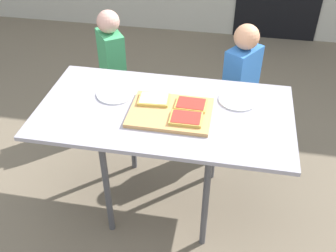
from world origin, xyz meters
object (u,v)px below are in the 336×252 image
at_px(pizza_slice_far_right, 191,104).
at_px(cutting_board, 170,112).
at_px(pizza_slice_far_left, 154,99).
at_px(plate_white_right, 238,100).
at_px(plate_white_left, 116,94).
at_px(dining_table, 165,119).
at_px(child_right, 240,84).
at_px(pizza_slice_near_right, 186,118).
at_px(child_left, 112,64).

bearing_deg(pizza_slice_far_right, cutting_board, -147.43).
relative_size(pizza_slice_far_right, pizza_slice_far_left, 0.97).
bearing_deg(plate_white_right, plate_white_left, -174.73).
xyz_separation_m(dining_table, cutting_board, (0.04, -0.03, 0.07)).
height_order(plate_white_right, child_right, child_right).
distance_m(dining_table, pizza_slice_near_right, 0.19).
height_order(cutting_board, pizza_slice_near_right, pizza_slice_near_right).
height_order(pizza_slice_far_right, pizza_slice_near_right, same).
height_order(pizza_slice_far_left, child_left, child_left).
distance_m(cutting_board, plate_white_left, 0.36).
bearing_deg(pizza_slice_far_left, pizza_slice_near_right, -35.29).
bearing_deg(plate_white_right, pizza_slice_far_right, -152.85).
bearing_deg(plate_white_left, plate_white_right, 5.27).
xyz_separation_m(pizza_slice_near_right, child_left, (-0.67, 0.86, -0.22)).
distance_m(cutting_board, child_right, 0.77).
relative_size(cutting_board, child_right, 0.44).
xyz_separation_m(pizza_slice_far_right, child_right, (0.26, 0.59, -0.20)).
bearing_deg(plate_white_right, dining_table, -157.75).
distance_m(pizza_slice_far_left, plate_white_right, 0.47).
distance_m(pizza_slice_far_right, plate_white_right, 0.28).
distance_m(pizza_slice_far_left, plate_white_left, 0.24).
bearing_deg(plate_white_left, child_right, 36.75).
height_order(pizza_slice_near_right, child_right, child_right).
relative_size(cutting_board, pizza_slice_far_right, 2.59).
height_order(cutting_board, child_left, child_left).
xyz_separation_m(dining_table, pizza_slice_far_left, (-0.07, 0.04, 0.09)).
relative_size(pizza_slice_near_right, child_right, 0.17).
height_order(cutting_board, plate_white_right, cutting_board).
bearing_deg(pizza_slice_far_left, cutting_board, -35.30).
xyz_separation_m(cutting_board, pizza_slice_near_right, (0.09, -0.07, 0.02)).
bearing_deg(child_right, dining_table, -122.95).
xyz_separation_m(cutting_board, plate_white_left, (-0.34, 0.13, -0.01)).
height_order(pizza_slice_far_left, child_right, child_right).
xyz_separation_m(pizza_slice_far_right, child_left, (-0.68, 0.73, -0.22)).
bearing_deg(child_left, dining_table, -54.62).
height_order(pizza_slice_far_right, plate_white_right, pizza_slice_far_right).
bearing_deg(plate_white_right, cutting_board, -151.22).
relative_size(pizza_slice_near_right, plate_white_left, 0.77).
relative_size(pizza_slice_far_right, child_right, 0.17).
distance_m(pizza_slice_far_right, pizza_slice_far_left, 0.21).
relative_size(pizza_slice_far_left, plate_white_right, 0.80).
distance_m(dining_table, pizza_slice_far_right, 0.17).
distance_m(pizza_slice_near_right, child_right, 0.79).
relative_size(pizza_slice_far_left, plate_white_left, 0.80).
bearing_deg(cutting_board, pizza_slice_near_right, -35.28).
relative_size(dining_table, cutting_board, 3.18).
height_order(pizza_slice_far_right, pizza_slice_far_left, same).
xyz_separation_m(dining_table, plate_white_right, (0.39, 0.16, 0.07)).
height_order(pizza_slice_near_right, plate_white_left, pizza_slice_near_right).
bearing_deg(pizza_slice_near_right, dining_table, 143.25).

